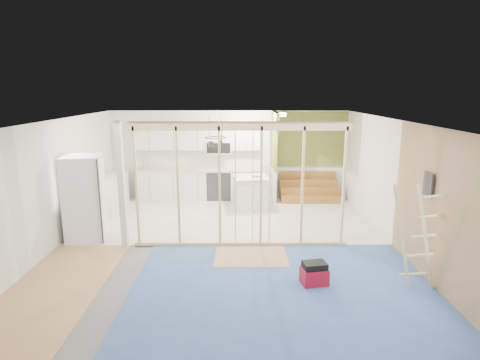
{
  "coord_description": "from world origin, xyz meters",
  "views": [
    {
      "loc": [
        0.23,
        -7.88,
        3.18
      ],
      "look_at": [
        0.3,
        0.6,
        1.28
      ],
      "focal_mm": 30.0,
      "sensor_mm": 36.0,
      "label": 1
    }
  ],
  "objects_px": {
    "ladder": "(417,237)",
    "fridge": "(85,198)",
    "toolbox": "(314,274)",
    "island": "(250,193)"
  },
  "relations": [
    {
      "from": "ladder",
      "to": "fridge",
      "type": "bearing_deg",
      "value": 175.48
    },
    {
      "from": "ladder",
      "to": "toolbox",
      "type": "bearing_deg",
      "value": -168.08
    },
    {
      "from": "island",
      "to": "ladder",
      "type": "relative_size",
      "value": 0.59
    },
    {
      "from": "fridge",
      "to": "ladder",
      "type": "bearing_deg",
      "value": -30.77
    },
    {
      "from": "fridge",
      "to": "toolbox",
      "type": "distance_m",
      "value": 5.11
    },
    {
      "from": "fridge",
      "to": "toolbox",
      "type": "relative_size",
      "value": 3.91
    },
    {
      "from": "fridge",
      "to": "island",
      "type": "height_order",
      "value": "fridge"
    },
    {
      "from": "island",
      "to": "toolbox",
      "type": "distance_m",
      "value": 4.53
    },
    {
      "from": "toolbox",
      "to": "ladder",
      "type": "bearing_deg",
      "value": -14.22
    },
    {
      "from": "fridge",
      "to": "ladder",
      "type": "xyz_separation_m",
      "value": [
        6.16,
        -2.28,
        -0.03
      ]
    }
  ]
}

